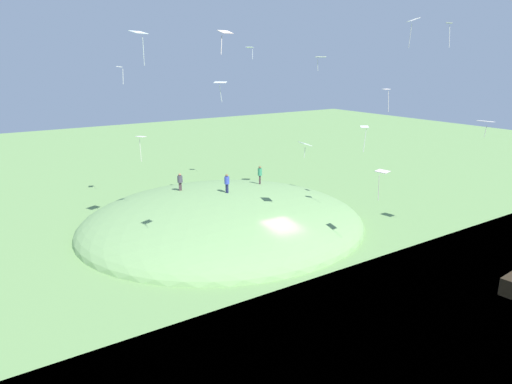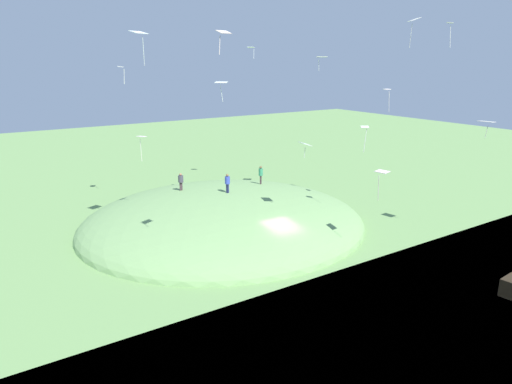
% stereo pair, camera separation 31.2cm
% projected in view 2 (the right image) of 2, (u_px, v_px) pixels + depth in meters
% --- Properties ---
extents(ground_plane, '(160.00, 160.00, 0.00)m').
position_uv_depth(ground_plane, '(282.00, 251.00, 36.21)').
color(ground_plane, '#6C9654').
extents(grass_hill, '(24.25, 25.68, 5.40)m').
position_uv_depth(grass_hill, '(224.00, 224.00, 42.16)').
color(grass_hill, '#759F5F').
rests_on(grass_hill, ground_plane).
extents(person_on_hilltop, '(0.56, 0.56, 1.75)m').
position_uv_depth(person_on_hilltop, '(227.00, 181.00, 41.90)').
color(person_on_hilltop, navy).
rests_on(person_on_hilltop, grass_hill).
extents(person_watching_kites, '(0.58, 0.58, 1.84)m').
position_uv_depth(person_watching_kites, '(261.00, 173.00, 46.17)').
color(person_watching_kites, '#402F33').
rests_on(person_watching_kites, grass_hill).
extents(person_with_child, '(0.60, 0.60, 1.64)m').
position_uv_depth(person_with_child, '(181.00, 180.00, 43.52)').
color(person_with_child, '#3E2E33').
rests_on(person_with_child, grass_hill).
extents(kite_0, '(1.23, 1.40, 2.35)m').
position_uv_depth(kite_0, '(139.00, 34.00, 32.18)').
color(kite_0, white).
extents(kite_1, '(0.79, 0.69, 1.82)m').
position_uv_depth(kite_1, '(387.00, 92.00, 37.06)').
color(kite_1, white).
extents(kite_2, '(0.77, 0.82, 1.78)m').
position_uv_depth(kite_2, '(450.00, 25.00, 34.25)').
color(kite_2, white).
extents(kite_3, '(1.29, 1.18, 2.16)m').
position_uv_depth(kite_3, '(414.00, 21.00, 34.93)').
color(kite_3, silver).
extents(kite_4, '(1.16, 1.24, 1.34)m').
position_uv_depth(kite_4, '(322.00, 57.00, 44.64)').
color(kite_4, white).
extents(kite_5, '(0.89, 0.76, 1.59)m').
position_uv_depth(kite_5, '(121.00, 68.00, 42.30)').
color(kite_5, white).
extents(kite_6, '(1.24, 0.95, 1.29)m').
position_uv_depth(kite_6, '(486.00, 122.00, 35.60)').
color(kite_6, silver).
extents(kite_7, '(0.99, 0.76, 2.12)m').
position_uv_depth(kite_7, '(382.00, 173.00, 32.20)').
color(kite_7, silver).
extents(kite_8, '(0.88, 0.84, 1.26)m').
position_uv_depth(kite_8, '(251.00, 48.00, 49.04)').
color(kite_8, white).
extents(kite_9, '(0.61, 0.79, 1.21)m').
position_uv_depth(kite_9, '(223.00, 33.00, 23.91)').
color(kite_9, '#F4DECF').
extents(kite_10, '(0.70, 0.74, 2.04)m').
position_uv_depth(kite_10, '(365.00, 130.00, 36.56)').
color(kite_10, white).
extents(kite_11, '(1.24, 0.99, 1.21)m').
position_uv_depth(kite_11, '(305.00, 144.00, 35.59)').
color(kite_11, silver).
extents(kite_12, '(0.90, 0.81, 2.11)m').
position_uv_depth(kite_12, '(141.00, 139.00, 38.38)').
color(kite_12, silver).
extents(kite_13, '(1.39, 1.42, 1.89)m').
position_uv_depth(kite_13, '(221.00, 83.00, 43.92)').
color(kite_13, white).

